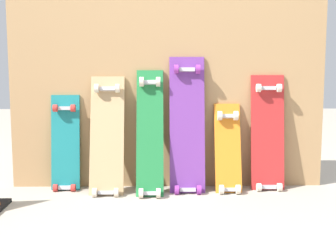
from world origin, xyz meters
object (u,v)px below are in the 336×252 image
at_px(skateboard_natural, 107,140).
at_px(skateboard_red, 268,137).
at_px(skateboard_teal, 65,148).
at_px(skateboard_purple, 187,129).
at_px(skateboard_orange, 228,153).
at_px(skateboard_green, 150,137).

bearing_deg(skateboard_natural, skateboard_red, 3.40).
height_order(skateboard_teal, skateboard_purple, skateboard_purple).
bearing_deg(skateboard_orange, skateboard_green, -175.70).
distance_m(skateboard_teal, skateboard_natural, 0.31).
distance_m(skateboard_green, skateboard_purple, 0.26).
relative_size(skateboard_teal, skateboard_orange, 1.10).
height_order(skateboard_teal, skateboard_red, skateboard_red).
xyz_separation_m(skateboard_natural, skateboard_green, (0.28, -0.02, 0.02)).
relative_size(skateboard_green, skateboard_purple, 0.91).
distance_m(skateboard_orange, skateboard_red, 0.29).
height_order(skateboard_green, skateboard_red, skateboard_green).
relative_size(skateboard_green, skateboard_red, 1.04).
bearing_deg(skateboard_purple, skateboard_green, -168.93).
bearing_deg(skateboard_red, skateboard_orange, -170.85).
relative_size(skateboard_teal, skateboard_red, 0.84).
bearing_deg(skateboard_natural, skateboard_orange, 1.42).
distance_m(skateboard_teal, skateboard_red, 1.37).
height_order(skateboard_natural, skateboard_purple, skateboard_purple).
xyz_separation_m(skateboard_natural, skateboard_orange, (0.81, 0.02, -0.09)).
distance_m(skateboard_purple, skateboard_orange, 0.32).
bearing_deg(skateboard_green, skateboard_red, 5.99).
bearing_deg(skateboard_orange, skateboard_purple, 178.09).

